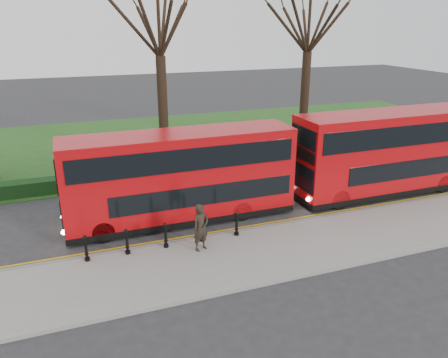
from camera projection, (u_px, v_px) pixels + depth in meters
name	position (u px, v px, depth m)	size (l,w,h in m)	color
ground	(173.00, 233.00, 18.77)	(120.00, 120.00, 0.00)	#28282B
pavement	(192.00, 266.00, 16.10)	(60.00, 4.00, 0.15)	gray
kerb	(179.00, 242.00, 17.86)	(60.00, 0.25, 0.16)	slate
grass_verge	(123.00, 145.00, 31.99)	(60.00, 18.00, 0.06)	#1C4B19
hedge	(143.00, 175.00, 24.63)	(60.00, 0.90, 0.80)	black
yellow_line_outer	(177.00, 240.00, 18.15)	(60.00, 0.10, 0.01)	yellow
yellow_line_inner	(176.00, 238.00, 18.33)	(60.00, 0.10, 0.01)	yellow
tree_mid	(159.00, 17.00, 25.23)	(7.73, 7.73, 12.08)	black
tree_right	(310.00, 18.00, 28.48)	(7.73, 7.73, 12.08)	black
bollard_row	(166.00, 236.00, 17.16)	(6.17, 0.15, 1.00)	black
bus_lead	(181.00, 177.00, 19.40)	(10.25, 2.36, 4.08)	#AE090E
bus_rear	(393.00, 152.00, 22.67)	(10.81, 2.48, 4.30)	#AE090E
pedestrian	(201.00, 227.00, 16.84)	(0.69, 0.46, 1.90)	black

